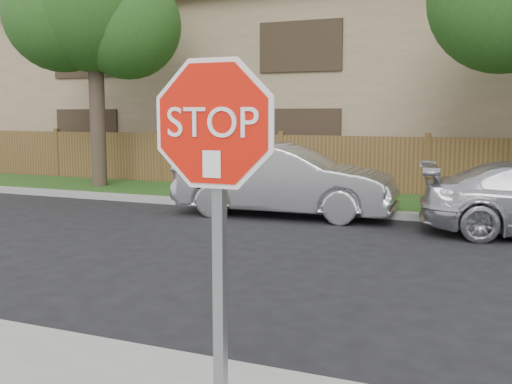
% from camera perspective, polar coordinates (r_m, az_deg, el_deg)
% --- Properties ---
extents(ground, '(90.00, 90.00, 0.00)m').
position_cam_1_polar(ground, '(5.32, -0.41, -17.00)').
color(ground, black).
rests_on(ground, ground).
extents(far_curb, '(70.00, 0.30, 0.15)m').
position_cam_1_polar(far_curb, '(12.92, 14.07, -2.22)').
color(far_curb, gray).
rests_on(far_curb, ground).
extents(grass_strip, '(70.00, 3.00, 0.12)m').
position_cam_1_polar(grass_strip, '(14.53, 15.08, -1.24)').
color(grass_strip, '#1E4714').
rests_on(grass_strip, ground).
extents(fence, '(70.00, 0.12, 1.60)m').
position_cam_1_polar(fence, '(16.02, 15.96, 2.19)').
color(fence, '#533A1D').
rests_on(fence, ground).
extents(apartment_building, '(35.20, 9.20, 7.20)m').
position_cam_1_polar(apartment_building, '(21.57, 18.10, 10.66)').
color(apartment_building, '#8F7C58').
rests_on(apartment_building, ground).
extents(tree_left, '(4.80, 3.90, 7.78)m').
position_cam_1_polar(tree_left, '(18.01, -15.43, 16.89)').
color(tree_left, '#382B21').
rests_on(tree_left, ground).
extents(stop_sign, '(1.01, 0.13, 2.55)m').
position_cam_1_polar(stop_sign, '(3.34, -3.88, 1.00)').
color(stop_sign, gray).
rests_on(stop_sign, sidewalk_near).
extents(sedan_left, '(4.81, 1.97, 1.55)m').
position_cam_1_polar(sedan_left, '(12.90, 2.78, 1.13)').
color(sedan_left, '#A7A7AC').
rests_on(sedan_left, ground).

